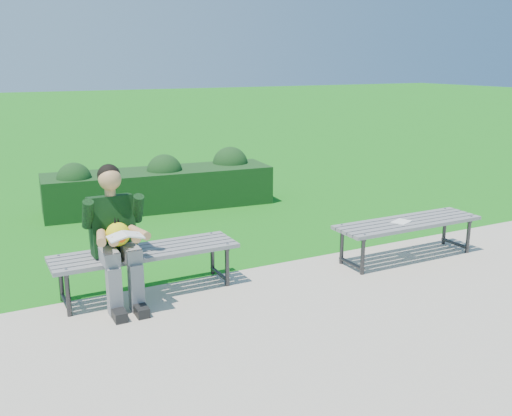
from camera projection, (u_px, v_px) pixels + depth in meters
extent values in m
plane|color=#2D7C1C|center=(229.00, 274.00, 6.20)|extent=(80.00, 80.00, 0.00)
cube|color=#AA9E90|center=(318.00, 342.00, 4.69)|extent=(30.00, 3.50, 0.02)
cube|color=#143D16|center=(160.00, 189.00, 8.92)|extent=(3.56, 1.18, 0.60)
sphere|color=#143D16|center=(74.00, 180.00, 8.27)|extent=(0.55, 0.55, 0.50)
sphere|color=#143D16|center=(165.00, 172.00, 8.85)|extent=(0.60, 0.60, 0.55)
sphere|color=#143D16|center=(230.00, 165.00, 9.49)|extent=(0.64, 0.64, 0.59)
cube|color=gray|center=(152.00, 258.00, 5.36)|extent=(1.80, 0.08, 0.04)
cube|color=gray|center=(149.00, 255.00, 5.45)|extent=(1.80, 0.08, 0.04)
cube|color=gray|center=(146.00, 252.00, 5.54)|extent=(1.80, 0.09, 0.04)
cube|color=gray|center=(143.00, 249.00, 5.63)|extent=(1.80, 0.09, 0.04)
cube|color=gray|center=(140.00, 246.00, 5.71)|extent=(1.80, 0.09, 0.04)
cylinder|color=#2D2D30|center=(68.00, 295.00, 5.08)|extent=(0.04, 0.04, 0.41)
cylinder|color=#2D2D30|center=(61.00, 281.00, 5.41)|extent=(0.04, 0.04, 0.41)
cylinder|color=#2D2D30|center=(63.00, 269.00, 5.20)|extent=(0.04, 0.42, 0.04)
cylinder|color=#2D2D30|center=(66.00, 302.00, 5.28)|extent=(0.04, 0.42, 0.04)
cylinder|color=gray|center=(66.00, 269.00, 5.01)|extent=(0.02, 0.02, 0.01)
cylinder|color=gray|center=(58.00, 255.00, 5.36)|extent=(0.02, 0.02, 0.01)
cylinder|color=#2D2D30|center=(227.00, 267.00, 5.78)|extent=(0.04, 0.04, 0.41)
cylinder|color=#2D2D30|center=(212.00, 256.00, 6.10)|extent=(0.04, 0.04, 0.41)
cylinder|color=#2D2D30|center=(219.00, 244.00, 5.89)|extent=(0.04, 0.42, 0.04)
cylinder|color=#2D2D30|center=(220.00, 274.00, 5.98)|extent=(0.04, 0.42, 0.04)
cylinder|color=gray|center=(227.00, 244.00, 5.70)|extent=(0.02, 0.02, 0.01)
cylinder|color=gray|center=(211.00, 233.00, 6.05)|extent=(0.02, 0.02, 0.01)
cube|color=gray|center=(421.00, 227.00, 6.36)|extent=(1.80, 0.08, 0.04)
cube|color=gray|center=(414.00, 225.00, 6.45)|extent=(1.80, 0.08, 0.04)
cube|color=gray|center=(408.00, 222.00, 6.54)|extent=(1.80, 0.08, 0.04)
cube|color=gray|center=(402.00, 220.00, 6.63)|extent=(1.80, 0.08, 0.04)
cube|color=gray|center=(396.00, 218.00, 6.71)|extent=(1.80, 0.08, 0.04)
cylinder|color=#2D2D30|center=(363.00, 256.00, 6.08)|extent=(0.04, 0.04, 0.41)
cylinder|color=#2D2D30|center=(342.00, 246.00, 6.41)|extent=(0.04, 0.04, 0.41)
cylinder|color=#2D2D30|center=(353.00, 235.00, 6.20)|extent=(0.04, 0.42, 0.04)
cylinder|color=#2D2D30|center=(351.00, 264.00, 6.28)|extent=(0.04, 0.42, 0.04)
cylinder|color=gray|center=(365.00, 234.00, 6.01)|extent=(0.02, 0.02, 0.01)
cylinder|color=gray|center=(342.00, 225.00, 6.36)|extent=(0.02, 0.02, 0.01)
cylinder|color=#2D2D30|center=(468.00, 236.00, 6.78)|extent=(0.04, 0.04, 0.41)
cylinder|color=#2D2D30|center=(444.00, 228.00, 7.10)|extent=(0.04, 0.04, 0.41)
cylinder|color=#2D2D30|center=(457.00, 218.00, 6.89)|extent=(0.04, 0.42, 0.04)
cylinder|color=#2D2D30|center=(455.00, 243.00, 6.97)|extent=(0.04, 0.42, 0.04)
cylinder|color=gray|center=(471.00, 216.00, 6.70)|extent=(0.02, 0.02, 0.01)
cylinder|color=gray|center=(445.00, 209.00, 7.05)|extent=(0.02, 0.02, 0.01)
cube|color=slate|center=(108.00, 255.00, 5.20)|extent=(0.14, 0.42, 0.13)
cube|color=slate|center=(129.00, 251.00, 5.29)|extent=(0.14, 0.42, 0.13)
cube|color=slate|center=(114.00, 291.00, 5.12)|extent=(0.12, 0.13, 0.45)
cube|color=slate|center=(136.00, 287.00, 5.21)|extent=(0.12, 0.13, 0.45)
cube|color=black|center=(118.00, 314.00, 5.08)|extent=(0.11, 0.26, 0.09)
cube|color=black|center=(140.00, 309.00, 5.17)|extent=(0.11, 0.26, 0.09)
cube|color=black|center=(112.00, 225.00, 5.36)|extent=(0.40, 0.30, 0.59)
cylinder|color=tan|center=(110.00, 192.00, 5.26)|extent=(0.10, 0.10, 0.08)
sphere|color=tan|center=(110.00, 179.00, 5.21)|extent=(0.21, 0.21, 0.21)
sphere|color=black|center=(109.00, 175.00, 5.23)|extent=(0.21, 0.21, 0.21)
cylinder|color=black|center=(88.00, 214.00, 5.13)|extent=(0.10, 0.21, 0.30)
cylinder|color=black|center=(138.00, 208.00, 5.34)|extent=(0.10, 0.21, 0.30)
cylinder|color=tan|center=(101.00, 238.00, 5.01)|extent=(0.14, 0.31, 0.08)
cylinder|color=tan|center=(139.00, 233.00, 5.16)|extent=(0.14, 0.31, 0.08)
sphere|color=tan|center=(114.00, 242.00, 4.91)|extent=(0.09, 0.09, 0.09)
sphere|color=tan|center=(136.00, 238.00, 5.00)|extent=(0.09, 0.09, 0.09)
sphere|color=gold|center=(118.00, 234.00, 5.18)|extent=(0.22, 0.22, 0.22)
cone|color=#E25106|center=(121.00, 238.00, 5.08)|extent=(0.06, 0.06, 0.06)
cone|color=black|center=(115.00, 221.00, 5.15)|extent=(0.03, 0.04, 0.07)
cone|color=black|center=(118.00, 220.00, 5.17)|extent=(0.03, 0.03, 0.06)
sphere|color=white|center=(115.00, 235.00, 5.07)|extent=(0.04, 0.04, 0.04)
sphere|color=white|center=(125.00, 233.00, 5.11)|extent=(0.04, 0.04, 0.04)
cube|color=white|center=(117.00, 237.00, 4.89)|extent=(0.15, 0.20, 0.05)
cube|color=white|center=(134.00, 234.00, 4.96)|extent=(0.15, 0.20, 0.05)
cube|color=white|center=(401.00, 222.00, 6.49)|extent=(0.26, 0.23, 0.01)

